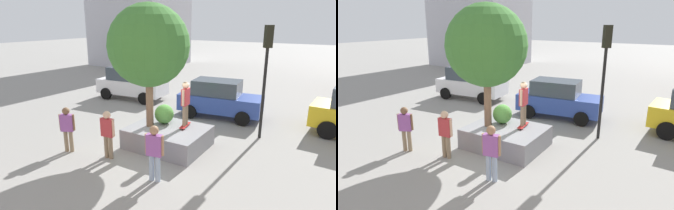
{
  "view_description": "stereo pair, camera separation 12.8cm",
  "coord_description": "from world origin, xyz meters",
  "views": [
    {
      "loc": [
        5.92,
        -8.68,
        4.69
      ],
      "look_at": [
        0.49,
        0.27,
        1.67
      ],
      "focal_mm": 31.18,
      "sensor_mm": 36.0,
      "label": 1
    },
    {
      "loc": [
        6.03,
        -8.61,
        4.69
      ],
      "look_at": [
        0.49,
        0.27,
        1.67
      ],
      "focal_mm": 31.18,
      "sensor_mm": 36.0,
      "label": 2
    }
  ],
  "objects": [
    {
      "name": "ground_plane",
      "position": [
        0.0,
        0.0,
        0.0
      ],
      "size": [
        120.0,
        120.0,
        0.0
      ],
      "primitive_type": "plane",
      "color": "gray"
    },
    {
      "name": "bystander_watching",
      "position": [
        -2.42,
        -2.03,
        0.99
      ],
      "size": [
        0.53,
        0.38,
        1.71
      ],
      "color": "#847056",
      "rests_on": "ground"
    },
    {
      "name": "skateboard",
      "position": [
        1.01,
        0.69,
        0.83
      ],
      "size": [
        0.33,
        0.82,
        0.07
      ],
      "color": "#A51E1E",
      "rests_on": "planter_ledge"
    },
    {
      "name": "passerby_with_bag",
      "position": [
        1.47,
        -2.12,
        1.03
      ],
      "size": [
        0.59,
        0.29,
        1.78
      ],
      "color": "#8C9EB7",
      "rests_on": "ground"
    },
    {
      "name": "planter_ledge",
      "position": [
        0.49,
        0.27,
        0.39
      ],
      "size": [
        2.89,
        2.3,
        0.77
      ],
      "primitive_type": "cube",
      "color": "gray",
      "rests_on": "ground"
    },
    {
      "name": "plaza_tree",
      "position": [
        -0.21,
        0.08,
        3.83
      ],
      "size": [
        3.0,
        3.0,
        4.57
      ],
      "color": "brown",
      "rests_on": "planter_ledge"
    },
    {
      "name": "pedestrian_crossing",
      "position": [
        -0.79,
        -1.67,
        1.0
      ],
      "size": [
        0.59,
        0.27,
        1.74
      ],
      "color": "#847056",
      "rests_on": "ground"
    },
    {
      "name": "traffic_light_corner",
      "position": [
        3.3,
        2.99,
        3.1
      ],
      "size": [
        0.37,
        0.37,
        4.55
      ],
      "color": "black",
      "rests_on": "ground"
    },
    {
      "name": "police_car",
      "position": [
        -5.27,
        5.36,
        1.0
      ],
      "size": [
        4.39,
        2.3,
        1.98
      ],
      "color": "white",
      "rests_on": "ground"
    },
    {
      "name": "boxwood_shrub",
      "position": [
        0.1,
        0.63,
        1.15
      ],
      "size": [
        0.76,
        0.76,
        0.76
      ],
      "primitive_type": "sphere",
      "color": "#4C8C3D",
      "rests_on": "planter_ledge"
    },
    {
      "name": "sedan_parked",
      "position": [
        0.79,
        4.73,
        0.96
      ],
      "size": [
        4.21,
        2.25,
        1.88
      ],
      "color": "#2D479E",
      "rests_on": "ground"
    },
    {
      "name": "skateboarder",
      "position": [
        1.01,
        0.69,
        1.82
      ],
      "size": [
        0.26,
        0.57,
        1.7
      ],
      "color": "#847056",
      "rests_on": "skateboard"
    }
  ]
}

